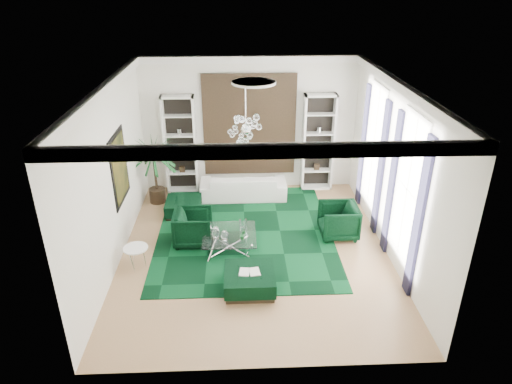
{
  "coord_description": "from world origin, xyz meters",
  "views": [
    {
      "loc": [
        -0.36,
        -8.88,
        5.74
      ],
      "look_at": [
        0.05,
        0.5,
        1.23
      ],
      "focal_mm": 32.0,
      "sensor_mm": 36.0,
      "label": 1
    }
  ],
  "objects_px": {
    "palm": "(154,162)",
    "armchair_right": "(338,221)",
    "ottoman_side": "(184,207)",
    "ottoman_front": "(250,281)",
    "armchair_left": "(193,227)",
    "side_table": "(137,258)",
    "coffee_table": "(230,242)",
    "sofa": "(243,186)"
  },
  "relations": [
    {
      "from": "armchair_left",
      "to": "coffee_table",
      "type": "bearing_deg",
      "value": -113.51
    },
    {
      "from": "coffee_table",
      "to": "side_table",
      "type": "relative_size",
      "value": 2.31
    },
    {
      "from": "side_table",
      "to": "ottoman_side",
      "type": "bearing_deg",
      "value": 72.67
    },
    {
      "from": "sofa",
      "to": "ottoman_side",
      "type": "relative_size",
      "value": 2.66
    },
    {
      "from": "coffee_table",
      "to": "ottoman_side",
      "type": "xyz_separation_m",
      "value": [
        -1.22,
        1.79,
        -0.01
      ]
    },
    {
      "from": "ottoman_front",
      "to": "palm",
      "type": "distance_m",
      "value": 4.79
    },
    {
      "from": "sofa",
      "to": "side_table",
      "type": "height_order",
      "value": "sofa"
    },
    {
      "from": "ottoman_side",
      "to": "side_table",
      "type": "distance_m",
      "value": 2.54
    },
    {
      "from": "sofa",
      "to": "ottoman_front",
      "type": "relative_size",
      "value": 2.39
    },
    {
      "from": "armchair_left",
      "to": "side_table",
      "type": "distance_m",
      "value": 1.52
    },
    {
      "from": "sofa",
      "to": "side_table",
      "type": "distance_m",
      "value": 4.1
    },
    {
      "from": "ottoman_front",
      "to": "side_table",
      "type": "xyz_separation_m",
      "value": [
        -2.39,
        0.83,
        0.05
      ]
    },
    {
      "from": "armchair_left",
      "to": "ottoman_front",
      "type": "bearing_deg",
      "value": -145.59
    },
    {
      "from": "palm",
      "to": "armchair_left",
      "type": "bearing_deg",
      "value": -61.59
    },
    {
      "from": "side_table",
      "to": "palm",
      "type": "relative_size",
      "value": 0.22
    },
    {
      "from": "coffee_table",
      "to": "side_table",
      "type": "bearing_deg",
      "value": -162.35
    },
    {
      "from": "armchair_left",
      "to": "side_table",
      "type": "height_order",
      "value": "armchair_left"
    },
    {
      "from": "armchair_left",
      "to": "ottoman_front",
      "type": "relative_size",
      "value": 0.89
    },
    {
      "from": "side_table",
      "to": "ottoman_front",
      "type": "bearing_deg",
      "value": -19.23
    },
    {
      "from": "ottoman_front",
      "to": "palm",
      "type": "bearing_deg",
      "value": 121.25
    },
    {
      "from": "side_table",
      "to": "armchair_left",
      "type": "bearing_deg",
      "value": 41.29
    },
    {
      "from": "coffee_table",
      "to": "palm",
      "type": "distance_m",
      "value": 3.39
    },
    {
      "from": "coffee_table",
      "to": "ottoman_side",
      "type": "height_order",
      "value": "coffee_table"
    },
    {
      "from": "armchair_right",
      "to": "coffee_table",
      "type": "relative_size",
      "value": 0.75
    },
    {
      "from": "armchair_left",
      "to": "coffee_table",
      "type": "distance_m",
      "value": 0.94
    },
    {
      "from": "armchair_left",
      "to": "palm",
      "type": "distance_m",
      "value": 2.59
    },
    {
      "from": "sofa",
      "to": "armchair_left",
      "type": "distance_m",
      "value": 2.66
    },
    {
      "from": "armchair_right",
      "to": "palm",
      "type": "height_order",
      "value": "palm"
    },
    {
      "from": "ottoman_side",
      "to": "armchair_left",
      "type": "bearing_deg",
      "value": -75.09
    },
    {
      "from": "armchair_right",
      "to": "side_table",
      "type": "relative_size",
      "value": 1.72
    },
    {
      "from": "armchair_left",
      "to": "side_table",
      "type": "xyz_separation_m",
      "value": [
        -1.14,
        -1.0,
        -0.16
      ]
    },
    {
      "from": "palm",
      "to": "armchair_right",
      "type": "bearing_deg",
      "value": -23.57
    },
    {
      "from": "ottoman_front",
      "to": "ottoman_side",
      "type": "bearing_deg",
      "value": 116.64
    },
    {
      "from": "ottoman_side",
      "to": "palm",
      "type": "bearing_deg",
      "value": 136.8
    },
    {
      "from": "sofa",
      "to": "side_table",
      "type": "bearing_deg",
      "value": 55.11
    },
    {
      "from": "armchair_left",
      "to": "palm",
      "type": "xyz_separation_m",
      "value": [
        -1.18,
        2.17,
        0.79
      ]
    },
    {
      "from": "ottoman_side",
      "to": "ottoman_front",
      "type": "xyz_separation_m",
      "value": [
        1.63,
        -3.26,
        0.0
      ]
    },
    {
      "from": "armchair_left",
      "to": "coffee_table",
      "type": "height_order",
      "value": "armchair_left"
    },
    {
      "from": "sofa",
      "to": "palm",
      "type": "distance_m",
      "value": 2.54
    },
    {
      "from": "ottoman_front",
      "to": "palm",
      "type": "xyz_separation_m",
      "value": [
        -2.43,
        4.0,
        1.0
      ]
    },
    {
      "from": "coffee_table",
      "to": "side_table",
      "type": "distance_m",
      "value": 2.08
    },
    {
      "from": "sofa",
      "to": "coffee_table",
      "type": "bearing_deg",
      "value": 82.4
    }
  ]
}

